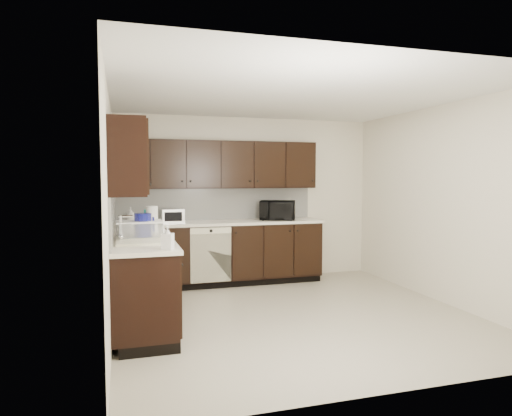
{
  "coord_description": "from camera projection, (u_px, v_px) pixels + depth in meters",
  "views": [
    {
      "loc": [
        -1.88,
        -4.84,
        1.6
      ],
      "look_at": [
        -0.28,
        0.6,
        1.2
      ],
      "focal_mm": 32.0,
      "sensor_mm": 36.0,
      "label": 1
    }
  ],
  "objects": [
    {
      "name": "backsplash",
      "position": [
        174.0,
        208.0,
        6.11
      ],
      "size": [
        3.0,
        2.8,
        0.48
      ],
      "color": "silver",
      "rests_on": "countertop"
    },
    {
      "name": "dishwasher",
      "position": [
        211.0,
        251.0,
        6.39
      ],
      "size": [
        0.58,
        0.04,
        0.78
      ],
      "color": "beige",
      "rests_on": "lower_cabinets"
    },
    {
      "name": "microwave",
      "position": [
        278.0,
        210.0,
        6.9
      ],
      "size": [
        0.62,
        0.53,
        0.29
      ],
      "primitive_type": "imported",
      "rotation": [
        0.0,
        0.0,
        -0.4
      ],
      "color": "black",
      "rests_on": "countertop"
    },
    {
      "name": "countertop",
      "position": [
        192.0,
        228.0,
        5.98
      ],
      "size": [
        3.03,
        2.83,
        0.04
      ],
      "color": "silver",
      "rests_on": "lower_cabinets"
    },
    {
      "name": "upper_cabinets",
      "position": [
        183.0,
        163.0,
        5.99
      ],
      "size": [
        3.0,
        2.8,
        0.7
      ],
      "color": "black",
      "rests_on": "wall_back"
    },
    {
      "name": "wall_left",
      "position": [
        110.0,
        211.0,
        4.62
      ],
      "size": [
        0.02,
        4.0,
        2.5
      ],
      "primitive_type": "cube",
      "color": "beige",
      "rests_on": "floor"
    },
    {
      "name": "sink",
      "position": [
        143.0,
        246.0,
        4.73
      ],
      "size": [
        0.54,
        0.82,
        0.42
      ],
      "color": "beige",
      "rests_on": "countertop"
    },
    {
      "name": "wall_front",
      "position": [
        395.0,
        225.0,
        3.27
      ],
      "size": [
        4.0,
        0.02,
        2.5
      ],
      "primitive_type": "cube",
      "color": "beige",
      "rests_on": "floor"
    },
    {
      "name": "soap_bottle_b",
      "position": [
        131.0,
        217.0,
        5.91
      ],
      "size": [
        0.11,
        0.11,
        0.26
      ],
      "primitive_type": "imported",
      "rotation": [
        0.0,
        0.0,
        0.04
      ],
      "color": "gray",
      "rests_on": "countertop"
    },
    {
      "name": "lower_cabinets",
      "position": [
        192.0,
        266.0,
        6.02
      ],
      "size": [
        3.0,
        2.8,
        0.9
      ],
      "color": "black",
      "rests_on": "floor"
    },
    {
      "name": "wall_back",
      "position": [
        248.0,
        199.0,
        7.1
      ],
      "size": [
        4.0,
        0.02,
        2.5
      ],
      "primitive_type": "cube",
      "color": "beige",
      "rests_on": "floor"
    },
    {
      "name": "teal_tumbler",
      "position": [
        148.0,
        218.0,
        6.05
      ],
      "size": [
        0.13,
        0.13,
        0.22
      ],
      "primitive_type": "cylinder",
      "rotation": [
        0.0,
        0.0,
        -0.42
      ],
      "color": "#0B7B77",
      "rests_on": "countertop"
    },
    {
      "name": "ceiling",
      "position": [
        295.0,
        96.0,
        5.1
      ],
      "size": [
        4.0,
        4.0,
        0.0
      ],
      "primitive_type": "plane",
      "rotation": [
        3.14,
        0.0,
        0.0
      ],
      "color": "white",
      "rests_on": "wall_back"
    },
    {
      "name": "blue_pitcher",
      "position": [
        143.0,
        226.0,
        4.85
      ],
      "size": [
        0.22,
        0.22,
        0.27
      ],
      "primitive_type": "cylinder",
      "rotation": [
        0.0,
        0.0,
        0.26
      ],
      "color": "navy",
      "rests_on": "countertop"
    },
    {
      "name": "wall_right",
      "position": [
        442.0,
        204.0,
        5.75
      ],
      "size": [
        0.02,
        4.0,
        2.5
      ],
      "primitive_type": "cube",
      "color": "beige",
      "rests_on": "floor"
    },
    {
      "name": "storage_bin",
      "position": [
        139.0,
        230.0,
        4.86
      ],
      "size": [
        0.49,
        0.38,
        0.18
      ],
      "primitive_type": "cube",
      "rotation": [
        0.0,
        0.0,
        0.11
      ],
      "color": "silver",
      "rests_on": "countertop"
    },
    {
      "name": "floor",
      "position": [
        294.0,
        315.0,
        5.28
      ],
      "size": [
        4.0,
        4.0,
        0.0
      ],
      "primitive_type": "plane",
      "color": "#ADA58F",
      "rests_on": "ground"
    },
    {
      "name": "soap_bottle_a",
      "position": [
        167.0,
        238.0,
        4.11
      ],
      "size": [
        0.13,
        0.13,
        0.22
      ],
      "primitive_type": "imported",
      "rotation": [
        0.0,
        0.0,
        -0.43
      ],
      "color": "gray",
      "rests_on": "countertop"
    },
    {
      "name": "toaster_oven",
      "position": [
        172.0,
        216.0,
        6.46
      ],
      "size": [
        0.33,
        0.26,
        0.2
      ],
      "primitive_type": "cube",
      "rotation": [
        0.0,
        0.0,
        0.1
      ],
      "color": "silver",
      "rests_on": "countertop"
    },
    {
      "name": "paper_towel_roll",
      "position": [
        152.0,
        219.0,
        5.41
      ],
      "size": [
        0.15,
        0.15,
        0.31
      ],
      "primitive_type": "cylinder",
      "rotation": [
        0.0,
        0.0,
        -0.09
      ],
      "color": "white",
      "rests_on": "countertop"
    }
  ]
}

